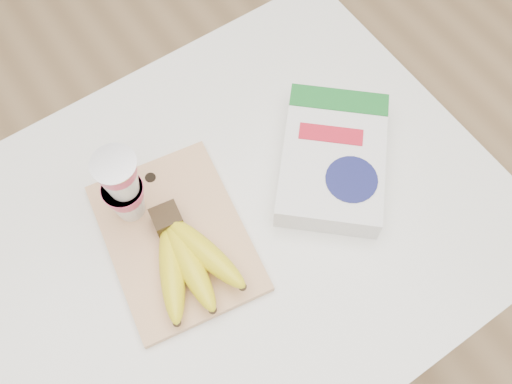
% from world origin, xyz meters
% --- Properties ---
extents(room, '(4.00, 4.00, 4.00)m').
position_xyz_m(room, '(0.00, 0.00, 1.35)').
color(room, tan).
rests_on(room, ground).
extents(table, '(1.17, 0.78, 0.88)m').
position_xyz_m(table, '(0.00, 0.00, 0.44)').
color(table, silver).
rests_on(table, ground).
extents(cutting_board, '(0.28, 0.35, 0.02)m').
position_xyz_m(cutting_board, '(0.01, 0.03, 0.89)').
color(cutting_board, '#E4B17D').
rests_on(cutting_board, table).
extents(bananas, '(0.16, 0.21, 0.07)m').
position_xyz_m(bananas, '(-0.00, -0.03, 0.92)').
color(bananas, '#382816').
rests_on(bananas, cutting_board).
extents(yogurt_stack, '(0.08, 0.08, 0.17)m').
position_xyz_m(yogurt_stack, '(-0.03, 0.11, 0.98)').
color(yogurt_stack, white).
rests_on(yogurt_stack, cutting_board).
extents(cereal_box, '(0.32, 0.32, 0.06)m').
position_xyz_m(cereal_box, '(0.32, -0.01, 0.91)').
color(cereal_box, white).
rests_on(cereal_box, table).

